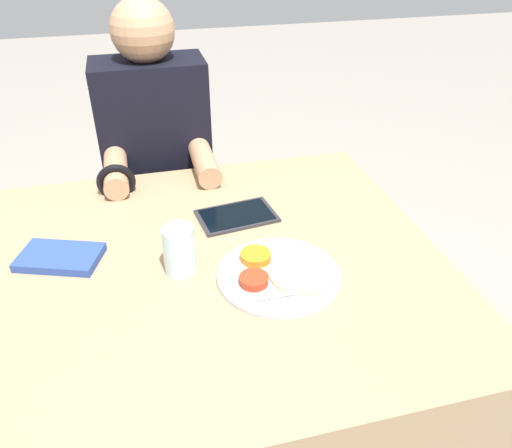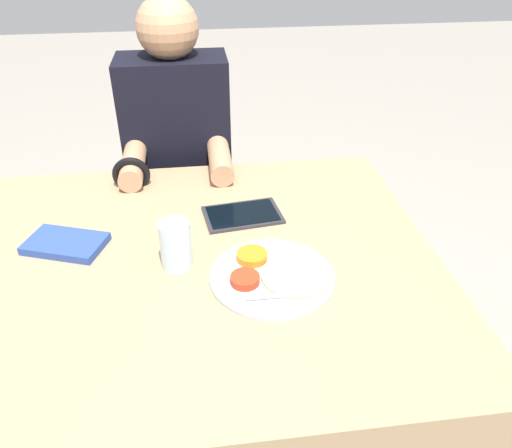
% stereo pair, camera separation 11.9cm
% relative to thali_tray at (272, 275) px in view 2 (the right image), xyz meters
% --- Properties ---
extents(ground_plane, '(12.00, 12.00, 0.00)m').
position_rel_thali_tray_xyz_m(ground_plane, '(-0.21, 0.10, -0.72)').
color(ground_plane, gray).
extents(dining_table, '(1.23, 0.98, 0.71)m').
position_rel_thali_tray_xyz_m(dining_table, '(-0.21, 0.10, -0.36)').
color(dining_table, '#9E7F5B').
rests_on(dining_table, ground_plane).
extents(thali_tray, '(0.28, 0.28, 0.03)m').
position_rel_thali_tray_xyz_m(thali_tray, '(0.00, 0.00, 0.00)').
color(thali_tray, '#B7BABF').
rests_on(thali_tray, dining_table).
extents(red_notebook, '(0.21, 0.17, 0.02)m').
position_rel_thali_tray_xyz_m(red_notebook, '(-0.48, 0.18, 0.00)').
color(red_notebook, silver).
rests_on(red_notebook, dining_table).
extents(tablet_device, '(0.22, 0.16, 0.01)m').
position_rel_thali_tray_xyz_m(tablet_device, '(-0.04, 0.27, -0.00)').
color(tablet_device, '#28282D').
rests_on(tablet_device, dining_table).
extents(person_diner, '(0.36, 0.43, 1.19)m').
position_rel_thali_tray_xyz_m(person_diner, '(-0.21, 0.75, -0.15)').
color(person_diner, black).
rests_on(person_diner, ground_plane).
extents(drinking_glass, '(0.07, 0.07, 0.11)m').
position_rel_thali_tray_xyz_m(drinking_glass, '(-0.21, 0.08, 0.05)').
color(drinking_glass, silver).
rests_on(drinking_glass, dining_table).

